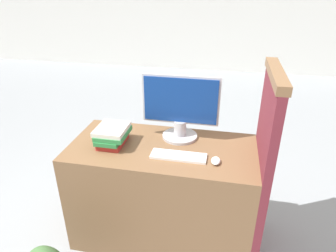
{
  "coord_description": "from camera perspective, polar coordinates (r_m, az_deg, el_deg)",
  "views": [
    {
      "loc": [
        0.39,
        -1.39,
        1.78
      ],
      "look_at": [
        0.05,
        0.28,
        0.94
      ],
      "focal_mm": 32.0,
      "sensor_mm": 36.0,
      "label": 1
    }
  ],
  "objects": [
    {
      "name": "desk",
      "position": [
        2.23,
        -1.05,
        -12.48
      ],
      "size": [
        1.25,
        0.62,
        0.77
      ],
      "color": "brown",
      "rests_on": "ground_plane"
    },
    {
      "name": "monitor",
      "position": [
        2.04,
        2.38,
        3.37
      ],
      "size": [
        0.53,
        0.25,
        0.45
      ],
      "color": "#B7B7BC",
      "rests_on": "desk"
    },
    {
      "name": "keyboard",
      "position": [
        1.9,
        2.02,
        -5.74
      ],
      "size": [
        0.35,
        0.11,
        0.02
      ],
      "color": "white",
      "rests_on": "desk"
    },
    {
      "name": "book_stack",
      "position": [
        2.05,
        -10.54,
        -1.71
      ],
      "size": [
        0.2,
        0.26,
        0.13
      ],
      "color": "#B72D28",
      "rests_on": "desk"
    },
    {
      "name": "carrel_divider",
      "position": [
        2.03,
        17.26,
        -7.99
      ],
      "size": [
        0.07,
        0.59,
        1.33
      ],
      "color": "maroon",
      "rests_on": "ground_plane"
    },
    {
      "name": "mouse",
      "position": [
        1.86,
        9.08,
        -6.56
      ],
      "size": [
        0.06,
        0.09,
        0.03
      ],
      "color": "white",
      "rests_on": "desk"
    },
    {
      "name": "wall_back",
      "position": [
        6.45,
        8.83,
        22.6
      ],
      "size": [
        12.0,
        0.06,
        2.8
      ],
      "color": "white",
      "rests_on": "ground_plane"
    }
  ]
}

